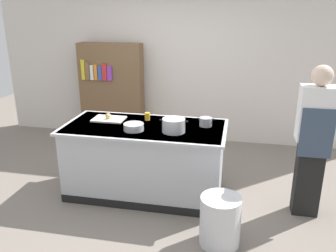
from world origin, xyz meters
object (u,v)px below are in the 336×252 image
Objects in this scene: mixing_bowl at (134,127)px; person_chef at (313,139)px; sauce_pan at (206,122)px; stock_pot at (174,125)px; juice_cup at (147,116)px; trash_bin at (220,221)px; bookshelf at (112,92)px; onion at (108,116)px.

person_chef is (2.01, 0.08, -0.03)m from mixing_bowl.
sauce_pan is 0.13× the size of person_chef.
stock_pot is 3.31× the size of juice_cup.
juice_cup is (-0.41, 0.37, -0.03)m from stock_pot.
bookshelf reaches higher than trash_bin.
bookshelf reaches higher than stock_pot.
mixing_bowl is 2.01m from person_chef.
bookshelf is at bearing 137.68° from sauce_pan.
mixing_bowl is 2.38× the size of juice_cup.
trash_bin is 0.30× the size of person_chef.
trash_bin is (0.61, -0.72, -0.72)m from stock_pot.
bookshelf is at bearing 38.33° from person_chef.
person_chef is (1.54, 0.04, -0.07)m from stock_pot.
sauce_pan reaches higher than trash_bin.
person_chef is (1.20, -0.25, -0.04)m from sauce_pan.
sauce_pan is (0.34, 0.29, -0.03)m from stock_pot.
stock_pot is (0.90, -0.27, 0.02)m from onion.
onion is at bearing 163.47° from stock_pot.
onion is 0.04× the size of bookshelf.
sauce_pan is (1.24, 0.02, -0.00)m from onion.
person_chef reaches higher than trash_bin.
juice_cup is at bearing 138.00° from stock_pot.
sauce_pan is 0.76m from juice_cup.
sauce_pan reaches higher than mixing_bowl.
person_chef reaches higher than onion.
trash_bin is (1.02, -1.09, -0.69)m from juice_cup.
mixing_bowl is at bearing -35.23° from onion.
trash_bin is at bearing -46.86° from juice_cup.
onion is 0.04× the size of person_chef.
onion is at bearing 65.25° from person_chef.
mixing_bowl is 2.21m from bookshelf.
stock_pot is 0.19× the size of bookshelf.
trash_bin is at bearing -51.96° from bookshelf.
sauce_pan is at bearing 104.94° from trash_bin.
mixing_bowl is at bearing 147.69° from trash_bin.
onion is 0.31× the size of mixing_bowl.
bookshelf reaches higher than mixing_bowl.
stock_pot reaches higher than mixing_bowl.
mixing_bowl is 0.14× the size of bookshelf.
onion reaches higher than trash_bin.
onion is 0.74× the size of juice_cup.
onion reaches higher than mixing_bowl.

